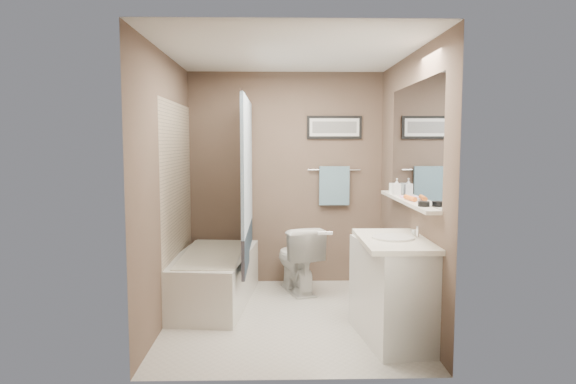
{
  "coord_description": "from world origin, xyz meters",
  "views": [
    {
      "loc": [
        -0.11,
        -4.6,
        1.61
      ],
      "look_at": [
        0.0,
        0.15,
        1.15
      ],
      "focal_mm": 32.0,
      "sensor_mm": 36.0,
      "label": 1
    }
  ],
  "objects_px": {
    "toilet": "(298,258)",
    "glass_jar": "(393,188)",
    "candle_bowl_near": "(424,204)",
    "soap_bottle": "(397,187)",
    "hair_brush_front": "(410,198)",
    "bathtub": "(213,278)",
    "vanity": "(394,292)"
  },
  "relations": [
    {
      "from": "toilet",
      "to": "glass_jar",
      "type": "xyz_separation_m",
      "value": [
        0.92,
        -0.47,
        0.8
      ]
    },
    {
      "from": "toilet",
      "to": "bathtub",
      "type": "bearing_deg",
      "value": 7.42
    },
    {
      "from": "toilet",
      "to": "hair_brush_front",
      "type": "bearing_deg",
      "value": 112.94
    },
    {
      "from": "vanity",
      "to": "hair_brush_front",
      "type": "height_order",
      "value": "hair_brush_front"
    },
    {
      "from": "bathtub",
      "to": "toilet",
      "type": "relative_size",
      "value": 2.07
    },
    {
      "from": "soap_bottle",
      "to": "glass_jar",
      "type": "bearing_deg",
      "value": 90.0
    },
    {
      "from": "vanity",
      "to": "candle_bowl_near",
      "type": "distance_m",
      "value": 0.77
    },
    {
      "from": "glass_jar",
      "to": "candle_bowl_near",
      "type": "bearing_deg",
      "value": -90.0
    },
    {
      "from": "glass_jar",
      "to": "hair_brush_front",
      "type": "bearing_deg",
      "value": -90.0
    },
    {
      "from": "toilet",
      "to": "hair_brush_front",
      "type": "relative_size",
      "value": 3.29
    },
    {
      "from": "glass_jar",
      "to": "toilet",
      "type": "bearing_deg",
      "value": 153.01
    },
    {
      "from": "candle_bowl_near",
      "to": "glass_jar",
      "type": "xyz_separation_m",
      "value": [
        0.0,
        1.05,
        0.03
      ]
    },
    {
      "from": "vanity",
      "to": "glass_jar",
      "type": "relative_size",
      "value": 9.0
    },
    {
      "from": "candle_bowl_near",
      "to": "soap_bottle",
      "type": "relative_size",
      "value": 0.58
    },
    {
      "from": "bathtub",
      "to": "vanity",
      "type": "relative_size",
      "value": 1.67
    },
    {
      "from": "toilet",
      "to": "soap_bottle",
      "type": "xyz_separation_m",
      "value": [
        0.92,
        -0.62,
        0.83
      ]
    },
    {
      "from": "bathtub",
      "to": "glass_jar",
      "type": "bearing_deg",
      "value": 3.68
    },
    {
      "from": "vanity",
      "to": "soap_bottle",
      "type": "distance_m",
      "value": 1.12
    },
    {
      "from": "glass_jar",
      "to": "soap_bottle",
      "type": "xyz_separation_m",
      "value": [
        0.0,
        -0.15,
        0.03
      ]
    },
    {
      "from": "hair_brush_front",
      "to": "soap_bottle",
      "type": "height_order",
      "value": "soap_bottle"
    },
    {
      "from": "toilet",
      "to": "candle_bowl_near",
      "type": "distance_m",
      "value": 1.93
    },
    {
      "from": "toilet",
      "to": "hair_brush_front",
      "type": "height_order",
      "value": "hair_brush_front"
    },
    {
      "from": "soap_bottle",
      "to": "vanity",
      "type": "bearing_deg",
      "value": -103.56
    },
    {
      "from": "vanity",
      "to": "glass_jar",
      "type": "bearing_deg",
      "value": 70.84
    },
    {
      "from": "hair_brush_front",
      "to": "glass_jar",
      "type": "height_order",
      "value": "glass_jar"
    },
    {
      "from": "bathtub",
      "to": "toilet",
      "type": "xyz_separation_m",
      "value": [
        0.87,
        0.39,
        0.11
      ]
    },
    {
      "from": "bathtub",
      "to": "hair_brush_front",
      "type": "bearing_deg",
      "value": -15.89
    },
    {
      "from": "hair_brush_front",
      "to": "glass_jar",
      "type": "xyz_separation_m",
      "value": [
        0.0,
        0.65,
        0.03
      ]
    },
    {
      "from": "vanity",
      "to": "soap_bottle",
      "type": "xyz_separation_m",
      "value": [
        0.19,
        0.77,
        0.79
      ]
    },
    {
      "from": "vanity",
      "to": "hair_brush_front",
      "type": "distance_m",
      "value": 0.81
    },
    {
      "from": "hair_brush_front",
      "to": "soap_bottle",
      "type": "distance_m",
      "value": 0.5
    },
    {
      "from": "glass_jar",
      "to": "soap_bottle",
      "type": "relative_size",
      "value": 0.64
    }
  ]
}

